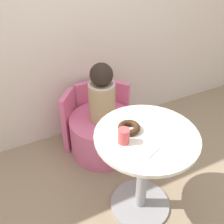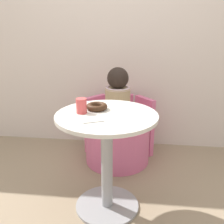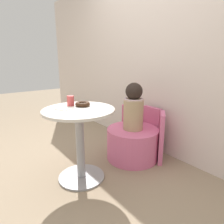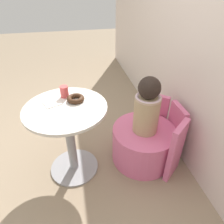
{
  "view_description": "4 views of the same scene",
  "coord_description": "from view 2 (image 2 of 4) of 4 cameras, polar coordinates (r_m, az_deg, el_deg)",
  "views": [
    {
      "loc": [
        -0.69,
        -1.07,
        1.82
      ],
      "look_at": [
        0.04,
        0.39,
        0.66
      ],
      "focal_mm": 42.0,
      "sensor_mm": 36.0,
      "label": 1
    },
    {
      "loc": [
        0.31,
        -1.64,
        1.3
      ],
      "look_at": [
        0.08,
        0.31,
        0.63
      ],
      "focal_mm": 42.0,
      "sensor_mm": 36.0,
      "label": 2
    },
    {
      "loc": [
        1.72,
        -0.88,
        1.19
      ],
      "look_at": [
        0.14,
        0.33,
        0.66
      ],
      "focal_mm": 32.0,
      "sensor_mm": 36.0,
      "label": 3
    },
    {
      "loc": [
        1.48,
        0.07,
        1.61
      ],
      "look_at": [
        0.12,
        0.36,
        0.65
      ],
      "focal_mm": 32.0,
      "sensor_mm": 36.0,
      "label": 4
    }
  ],
  "objects": [
    {
      "name": "ground_plane",
      "position": [
        2.11,
        -3.26,
        -19.22
      ],
      "size": [
        12.0,
        12.0,
        0.0
      ],
      "primitive_type": "plane",
      "color": "gray"
    },
    {
      "name": "back_wall",
      "position": [
        2.79,
        0.43,
        16.72
      ],
      "size": [
        6.0,
        0.06,
        2.4
      ],
      "color": "silver",
      "rests_on": "ground_plane"
    },
    {
      "name": "round_table",
      "position": [
        1.82,
        -1.14,
        -7.39
      ],
      "size": [
        0.68,
        0.68,
        0.73
      ],
      "color": "#99999E",
      "rests_on": "ground_plane"
    },
    {
      "name": "tub_chair",
      "position": [
        2.59,
        1.18,
        -6.68
      ],
      "size": [
        0.62,
        0.62,
        0.38
      ],
      "color": "#DB6693",
      "rests_on": "ground_plane"
    },
    {
      "name": "booth_backrest",
      "position": [
        2.78,
        1.72,
        -2.42
      ],
      "size": [
        0.72,
        0.26,
        0.59
      ],
      "color": "#DB6693",
      "rests_on": "ground_plane"
    },
    {
      "name": "child_figure",
      "position": [
        2.43,
        1.26,
        3.01
      ],
      "size": [
        0.23,
        0.23,
        0.55
      ],
      "color": "tan",
      "rests_on": "tub_chair"
    },
    {
      "name": "donut",
      "position": [
        1.82,
        -3.26,
        1.19
      ],
      "size": [
        0.15,
        0.15,
        0.04
      ],
      "color": "#3D2314",
      "rests_on": "round_table"
    },
    {
      "name": "cup",
      "position": [
        1.75,
        -6.68,
        1.35
      ],
      "size": [
        0.07,
        0.07,
        0.1
      ],
      "color": "#DB4C4C",
      "rests_on": "round_table"
    },
    {
      "name": "paper_napkin",
      "position": [
        1.64,
        -4.54,
        -1.45
      ],
      "size": [
        0.17,
        0.17,
        0.01
      ],
      "color": "silver",
      "rests_on": "round_table"
    }
  ]
}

